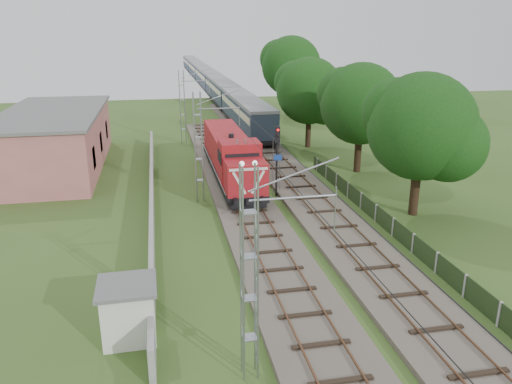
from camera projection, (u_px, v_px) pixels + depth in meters
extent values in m
plane|color=#344F1D|center=(278.00, 270.00, 26.41)|extent=(140.00, 140.00, 0.00)
cube|color=#6B6054|center=(253.00, 220.00, 32.89)|extent=(4.20, 70.00, 0.30)
cube|color=black|center=(253.00, 217.00, 32.82)|extent=(2.40, 70.00, 0.10)
cube|color=brown|center=(240.00, 217.00, 32.64)|extent=(0.08, 70.00, 0.05)
cube|color=brown|center=(265.00, 215.00, 32.96)|extent=(0.08, 70.00, 0.05)
cube|color=#6B6054|center=(279.00, 166.00, 45.93)|extent=(4.20, 80.00, 0.30)
cube|color=black|center=(279.00, 164.00, 45.87)|extent=(2.40, 80.00, 0.10)
cube|color=brown|center=(270.00, 163.00, 45.69)|extent=(0.08, 80.00, 0.05)
cube|color=brown|center=(288.00, 162.00, 46.00)|extent=(0.08, 80.00, 0.05)
cylinder|color=gray|center=(293.00, 198.00, 16.56)|extent=(3.00, 0.08, 0.08)
cylinder|color=gray|center=(218.00, 108.00, 35.20)|extent=(3.00, 0.08, 0.08)
cylinder|color=gray|center=(195.00, 81.00, 53.84)|extent=(3.00, 0.08, 0.08)
cylinder|color=black|center=(239.00, 126.00, 35.88)|extent=(0.03, 70.00, 0.03)
cylinder|color=black|center=(239.00, 108.00, 35.48)|extent=(0.03, 70.00, 0.03)
cube|color=#9E9E99|center=(152.00, 194.00, 36.15)|extent=(0.25, 40.00, 1.50)
cube|color=#BE6C66|center=(55.00, 141.00, 45.22)|extent=(8.00, 20.00, 5.00)
cube|color=#606060|center=(51.00, 112.00, 44.41)|extent=(8.40, 20.40, 0.25)
cube|color=black|center=(94.00, 158.00, 40.45)|extent=(0.10, 1.60, 1.80)
cube|color=black|center=(101.00, 142.00, 46.04)|extent=(0.10, 1.60, 1.80)
cube|color=black|center=(106.00, 130.00, 51.64)|extent=(0.10, 1.60, 1.80)
cube|color=black|center=(393.00, 227.00, 30.50)|extent=(0.05, 32.00, 1.15)
cube|color=#9E9E99|center=(317.00, 165.00, 44.48)|extent=(0.12, 0.12, 1.20)
cube|color=black|center=(231.00, 169.00, 41.69)|extent=(2.93, 16.58, 0.49)
cube|color=black|center=(242.00, 192.00, 36.78)|extent=(2.15, 3.51, 0.49)
cube|color=black|center=(222.00, 157.00, 46.78)|extent=(2.15, 3.51, 0.49)
cube|color=black|center=(248.00, 206.00, 34.17)|extent=(2.54, 0.24, 0.34)
cube|color=#A61226|center=(245.00, 177.00, 34.67)|extent=(2.83, 2.44, 2.24)
sphere|color=white|center=(242.00, 164.00, 33.11)|extent=(0.35, 0.35, 0.35)
sphere|color=white|center=(255.00, 163.00, 33.27)|extent=(0.35, 0.35, 0.35)
cube|color=silver|center=(239.00, 183.00, 33.42)|extent=(0.98, 0.06, 1.63)
cube|color=silver|center=(258.00, 182.00, 33.65)|extent=(0.98, 0.06, 1.63)
cube|color=silver|center=(249.00, 169.00, 33.25)|extent=(2.63, 0.06, 0.18)
cube|color=#A61226|center=(240.00, 162.00, 36.76)|extent=(2.93, 2.34, 3.12)
cube|color=black|center=(242.00, 160.00, 35.50)|extent=(2.44, 0.06, 0.88)
cube|color=#A61226|center=(226.00, 145.00, 43.45)|extent=(2.73, 11.80, 2.54)
cylinder|color=black|center=(231.00, 136.00, 40.23)|extent=(0.43, 0.43, 0.39)
cylinder|color=gray|center=(237.00, 142.00, 35.45)|extent=(0.12, 0.12, 0.34)
cylinder|color=gray|center=(245.00, 142.00, 35.56)|extent=(0.12, 0.12, 0.34)
cube|color=black|center=(246.00, 124.00, 61.80)|extent=(2.93, 22.23, 0.51)
cube|color=#283243|center=(246.00, 111.00, 61.30)|extent=(3.03, 22.23, 2.73)
cube|color=beige|center=(246.00, 107.00, 61.14)|extent=(3.07, 21.34, 0.76)
cube|color=gray|center=(246.00, 99.00, 60.82)|extent=(3.08, 22.23, 0.35)
cube|color=black|center=(222.00, 100.00, 83.46)|extent=(2.93, 22.23, 0.51)
cube|color=#283243|center=(221.00, 90.00, 82.96)|extent=(3.03, 22.23, 2.73)
cube|color=beige|center=(221.00, 87.00, 82.80)|extent=(3.07, 21.34, 0.76)
cube|color=gray|center=(221.00, 80.00, 82.49)|extent=(3.08, 22.23, 0.35)
cube|color=black|center=(207.00, 85.00, 105.13)|extent=(2.93, 22.23, 0.51)
cube|color=#283243|center=(207.00, 77.00, 104.63)|extent=(3.03, 22.23, 2.73)
cube|color=beige|center=(207.00, 75.00, 104.47)|extent=(3.07, 21.34, 0.76)
cube|color=gray|center=(207.00, 70.00, 104.16)|extent=(3.08, 22.23, 0.35)
cube|color=black|center=(198.00, 75.00, 126.80)|extent=(2.93, 22.23, 0.51)
cube|color=#283243|center=(197.00, 69.00, 126.29)|extent=(3.03, 22.23, 2.73)
cube|color=beige|center=(197.00, 67.00, 126.14)|extent=(3.07, 21.34, 0.76)
cube|color=gray|center=(197.00, 63.00, 125.82)|extent=(3.08, 22.23, 0.35)
cube|color=black|center=(191.00, 69.00, 148.46)|extent=(2.93, 22.23, 0.51)
cube|color=#283243|center=(191.00, 63.00, 147.96)|extent=(3.03, 22.23, 2.73)
cube|color=beige|center=(191.00, 61.00, 147.80)|extent=(3.07, 21.34, 0.76)
cube|color=gray|center=(191.00, 58.00, 147.49)|extent=(3.08, 22.23, 0.35)
cylinder|color=black|center=(277.00, 161.00, 37.30)|extent=(0.15, 0.15, 5.41)
cube|color=black|center=(278.00, 135.00, 36.51)|extent=(0.42, 0.32, 1.19)
sphere|color=red|center=(278.00, 130.00, 36.27)|extent=(0.19, 0.19, 0.19)
sphere|color=black|center=(278.00, 135.00, 36.39)|extent=(0.19, 0.19, 0.19)
sphere|color=black|center=(278.00, 140.00, 36.50)|extent=(0.19, 0.19, 0.19)
cube|color=#193F98|center=(278.00, 158.00, 37.09)|extent=(0.59, 0.19, 0.43)
cube|color=silver|center=(129.00, 313.00, 20.31)|extent=(2.09, 2.09, 2.26)
cube|color=#606060|center=(126.00, 286.00, 19.93)|extent=(2.41, 2.41, 0.15)
cylinder|color=#322314|center=(415.00, 184.00, 33.69)|extent=(0.62, 0.62, 4.32)
sphere|color=#12380F|center=(421.00, 127.00, 32.46)|extent=(7.07, 7.07, 7.07)
sphere|color=#12380F|center=(448.00, 144.00, 32.04)|extent=(4.95, 4.95, 4.95)
sphere|color=#12380F|center=(396.00, 112.00, 33.14)|extent=(4.59, 4.59, 4.59)
cylinder|color=#322314|center=(358.00, 148.00, 43.99)|extent=(0.61, 0.61, 4.28)
sphere|color=#12380F|center=(361.00, 104.00, 42.78)|extent=(7.00, 7.00, 7.00)
sphere|color=#12380F|center=(381.00, 117.00, 42.36)|extent=(4.90, 4.90, 4.90)
sphere|color=#12380F|center=(343.00, 93.00, 43.45)|extent=(4.55, 4.55, 4.55)
cylinder|color=#322314|center=(308.00, 127.00, 53.29)|extent=(0.56, 0.56, 4.26)
sphere|color=#12380F|center=(310.00, 91.00, 52.08)|extent=(6.96, 6.96, 6.96)
sphere|color=#12380F|center=(325.00, 101.00, 51.67)|extent=(4.87, 4.87, 4.87)
sphere|color=#12380F|center=(295.00, 82.00, 52.75)|extent=(4.53, 4.53, 4.53)
cylinder|color=#322314|center=(291.00, 99.00, 71.75)|extent=(0.64, 0.64, 5.10)
sphere|color=#12380F|center=(291.00, 66.00, 70.31)|extent=(8.34, 8.34, 8.34)
sphere|color=#12380F|center=(305.00, 75.00, 69.81)|extent=(5.84, 5.84, 5.84)
sphere|color=#12380F|center=(279.00, 59.00, 71.11)|extent=(5.42, 5.42, 5.42)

